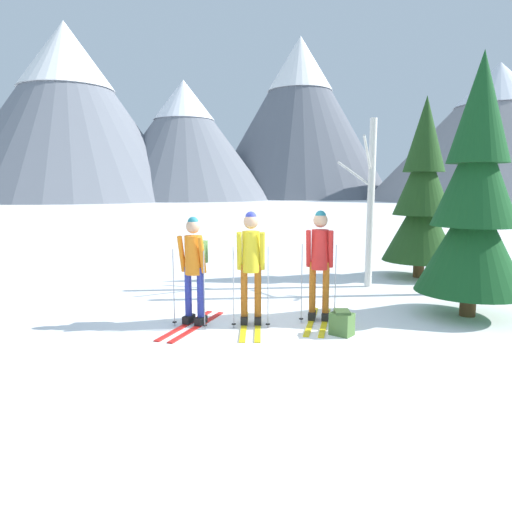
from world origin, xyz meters
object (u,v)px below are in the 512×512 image
object	(u,v)px
birch_tree_slender	(477,184)
skier_in_orange	(194,265)
pine_tree_mid	(475,199)
skier_in_red	(320,260)
pine_tree_near	(422,196)
birch_tree_tall	(370,202)
skier_in_yellow	(251,262)
backpack_on_snow_front	(342,323)

from	to	relation	value
birch_tree_slender	skier_in_orange	bearing A→B (deg)	-156.82
pine_tree_mid	birch_tree_slender	bearing A→B (deg)	66.00
skier_in_red	pine_tree_near	distance (m)	4.88
birch_tree_slender	pine_tree_near	bearing A→B (deg)	105.29
skier_in_red	birch_tree_tall	bearing A→B (deg)	63.03
pine_tree_mid	birch_tree_tall	size ratio (longest dim) A/B	1.20
birch_tree_slender	skier_in_red	bearing A→B (deg)	-148.64
pine_tree_near	pine_tree_mid	size ratio (longest dim) A/B	0.98
skier_in_yellow	backpack_on_snow_front	world-z (taller)	skier_in_yellow
skier_in_yellow	backpack_on_snow_front	size ratio (longest dim) A/B	4.57
birch_tree_slender	backpack_on_snow_front	size ratio (longest dim) A/B	11.19
birch_tree_slender	skier_in_yellow	bearing A→B (deg)	-152.68
skier_in_red	pine_tree_mid	bearing A→B (deg)	7.63
backpack_on_snow_front	pine_tree_mid	bearing A→B (deg)	25.36
backpack_on_snow_front	skier_in_yellow	bearing A→B (deg)	160.27
pine_tree_mid	backpack_on_snow_front	world-z (taller)	pine_tree_mid
skier_in_orange	pine_tree_near	bearing A→B (deg)	39.90
skier_in_orange	birch_tree_slender	world-z (taller)	birch_tree_slender
skier_in_yellow	pine_tree_mid	xyz separation A→B (m)	(3.72, 0.61, 0.99)
skier_in_red	pine_tree_mid	xyz separation A→B (m)	(2.60, 0.35, 0.98)
birch_tree_tall	backpack_on_snow_front	world-z (taller)	birch_tree_tall
skier_in_yellow	backpack_on_snow_front	xyz separation A→B (m)	(1.38, -0.50, -0.83)
pine_tree_mid	skier_in_red	bearing A→B (deg)	-172.37
skier_in_orange	skier_in_red	xyz separation A→B (m)	(2.02, 0.26, 0.04)
skier_in_yellow	skier_in_orange	bearing A→B (deg)	179.49
skier_in_yellow	skier_in_red	bearing A→B (deg)	13.36
birch_tree_slender	pine_tree_mid	bearing A→B (deg)	-114.00
skier_in_red	skier_in_yellow	bearing A→B (deg)	-166.64
skier_in_orange	pine_tree_mid	xyz separation A→B (m)	(4.63, 0.61, 1.02)
pine_tree_near	birch_tree_tall	world-z (taller)	pine_tree_near
skier_in_yellow	pine_tree_mid	size ratio (longest dim) A/B	0.42
pine_tree_mid	birch_tree_tall	xyz separation A→B (m)	(-1.22, 2.37, -0.13)
skier_in_yellow	skier_in_red	size ratio (longest dim) A/B	1.00
birch_tree_tall	skier_in_red	bearing A→B (deg)	-116.97
pine_tree_near	pine_tree_mid	distance (m)	3.50
birch_tree_tall	birch_tree_slender	distance (m)	2.12
birch_tree_tall	birch_tree_slender	bearing A→B (deg)	-18.75
skier_in_red	birch_tree_tall	xyz separation A→B (m)	(1.38, 2.72, 0.86)
skier_in_red	birch_tree_tall	distance (m)	3.17
skier_in_yellow	backpack_on_snow_front	bearing A→B (deg)	-19.73
birch_tree_tall	pine_tree_mid	bearing A→B (deg)	-62.76
birch_tree_tall	backpack_on_snow_front	bearing A→B (deg)	-107.84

